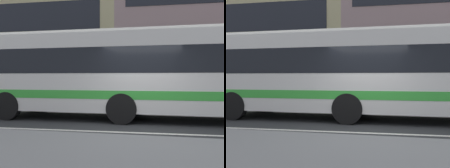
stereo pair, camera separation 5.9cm
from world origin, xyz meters
TOP-DOWN VIEW (x-y plane):
  - ground_plane at (0.00, 0.00)m, footprint 160.00×160.00m
  - lane_centre_line at (0.00, 0.00)m, footprint 60.00×0.16m
  - hedge_row_far at (-2.23, 6.25)m, footprint 23.21×1.10m
  - transit_bus at (0.15, 2.45)m, footprint 11.85×3.07m

SIDE VIEW (x-z plane):
  - ground_plane at x=0.00m, z-range 0.00..0.00m
  - lane_centre_line at x=0.00m, z-range 0.00..0.01m
  - hedge_row_far at x=-2.23m, z-range 0.00..0.72m
  - transit_bus at x=0.15m, z-range 0.16..3.29m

